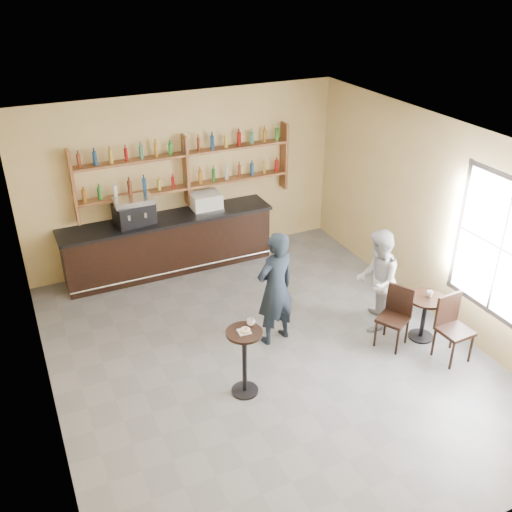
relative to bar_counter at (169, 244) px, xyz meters
name	(u,v)px	position (x,y,z in m)	size (l,w,h in m)	color
floor	(267,356)	(0.48, -3.15, -0.53)	(7.00, 7.00, 0.00)	slate
ceiling	(269,147)	(0.48, -3.15, 2.67)	(7.00, 7.00, 0.00)	white
wall_back	(185,179)	(0.48, 0.35, 1.07)	(7.00, 7.00, 0.00)	tan
wall_front	(445,437)	(0.48, -6.65, 1.07)	(7.00, 7.00, 0.00)	tan
wall_left	(36,314)	(-2.52, -3.15, 1.07)	(7.00, 7.00, 0.00)	tan
wall_right	(441,222)	(3.48, -3.15, 1.07)	(7.00, 7.00, 0.00)	tan
window_pane	(501,249)	(3.48, -4.35, 1.17)	(2.00, 2.00, 0.00)	white
window_frame	(501,249)	(3.47, -4.35, 1.17)	(0.04, 1.70, 2.10)	black
shelf_unit	(186,171)	(0.48, 0.22, 1.28)	(4.00, 0.26, 1.40)	brown
liquor_bottles	(186,162)	(0.48, 0.22, 1.45)	(3.68, 0.10, 1.00)	#8C5919
bar_counter	(169,244)	(0.00, 0.00, 0.00)	(3.91, 0.76, 1.06)	black
espresso_machine	(134,211)	(-0.58, 0.00, 0.77)	(0.67, 0.43, 0.48)	black
pastry_case	(206,202)	(0.75, 0.00, 0.70)	(0.56, 0.45, 0.34)	silver
pedestal_table	(245,362)	(-0.13, -3.73, -0.03)	(0.48, 0.48, 1.00)	black
napkin	(244,331)	(-0.13, -3.73, 0.47)	(0.16, 0.16, 0.00)	white
donut	(245,330)	(-0.12, -3.74, 0.49)	(0.13, 0.13, 0.05)	#C08146
cup_pedestal	(251,322)	(0.01, -3.63, 0.51)	(0.11, 0.11, 0.09)	white
man_main	(275,289)	(0.78, -2.83, 0.38)	(0.67, 0.44, 1.82)	black
cafe_table	(424,318)	(2.87, -3.75, -0.16)	(0.58, 0.58, 0.73)	black
cup_cafe	(430,294)	(2.92, -3.75, 0.25)	(0.10, 0.10, 0.09)	white
chair_west	(393,318)	(2.32, -3.70, -0.05)	(0.41, 0.41, 0.95)	black
chair_south	(455,330)	(2.92, -4.35, -0.03)	(0.43, 0.43, 1.00)	black
patron_second	(377,280)	(2.37, -3.15, 0.30)	(0.81, 0.63, 1.66)	#A9A9AF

